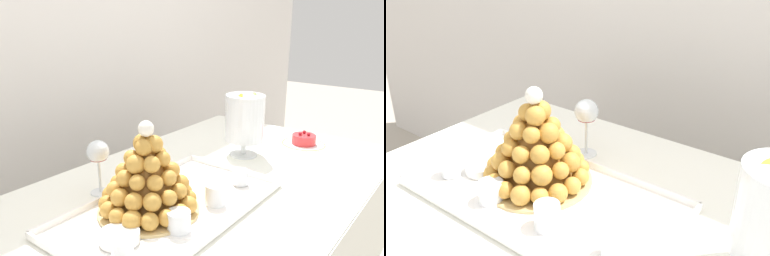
% 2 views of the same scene
% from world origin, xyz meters
% --- Properties ---
extents(backdrop_wall, '(4.80, 0.10, 2.50)m').
position_xyz_m(backdrop_wall, '(0.00, 0.84, 1.25)').
color(backdrop_wall, silver).
rests_on(backdrop_wall, ground_plane).
extents(buffet_table, '(1.45, 0.88, 0.74)m').
position_xyz_m(buffet_table, '(0.00, 0.00, 0.62)').
color(buffet_table, brown).
rests_on(buffet_table, ground_plane).
extents(serving_tray, '(0.65, 0.36, 0.02)m').
position_xyz_m(serving_tray, '(-0.21, -0.02, 0.74)').
color(serving_tray, white).
rests_on(serving_tray, buffet_table).
extents(croquembouche, '(0.27, 0.27, 0.25)m').
position_xyz_m(croquembouche, '(-0.26, 0.01, 0.84)').
color(croquembouche, tan).
rests_on(croquembouche, serving_tray).
extents(dessert_cup_left, '(0.05, 0.05, 0.05)m').
position_xyz_m(dessert_cup_left, '(-0.46, -0.10, 0.77)').
color(dessert_cup_left, silver).
rests_on(dessert_cup_left, serving_tray).
extents(dessert_cup_mid_left, '(0.06, 0.06, 0.05)m').
position_xyz_m(dessert_cup_mid_left, '(-0.29, -0.11, 0.77)').
color(dessert_cup_mid_left, silver).
rests_on(dessert_cup_mid_left, serving_tray).
extents(dessert_cup_centre, '(0.06, 0.06, 0.06)m').
position_xyz_m(dessert_cup_centre, '(-0.13, -0.11, 0.77)').
color(dessert_cup_centre, silver).
rests_on(dessert_cup_centre, serving_tray).
extents(dessert_cup_mid_right, '(0.05, 0.05, 0.05)m').
position_xyz_m(dessert_cup_mid_right, '(0.03, -0.10, 0.77)').
color(dessert_cup_mid_right, silver).
rests_on(dessert_cup_mid_right, serving_tray).
extents(creme_brulee_ramekin, '(0.10, 0.10, 0.02)m').
position_xyz_m(creme_brulee_ramekin, '(-0.41, -0.03, 0.76)').
color(creme_brulee_ramekin, white).
rests_on(creme_brulee_ramekin, serving_tray).
extents(macaron_goblet, '(0.15, 0.15, 0.25)m').
position_xyz_m(macaron_goblet, '(0.28, 0.03, 0.88)').
color(macaron_goblet, white).
rests_on(macaron_goblet, buffet_table).
extents(fruit_tart_plate, '(0.18, 0.18, 0.06)m').
position_xyz_m(fruit_tart_plate, '(0.53, -0.10, 0.76)').
color(fruit_tart_plate, white).
rests_on(fruit_tart_plate, buffet_table).
extents(wine_glass, '(0.07, 0.07, 0.17)m').
position_xyz_m(wine_glass, '(-0.26, 0.21, 0.86)').
color(wine_glass, silver).
rests_on(wine_glass, buffet_table).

